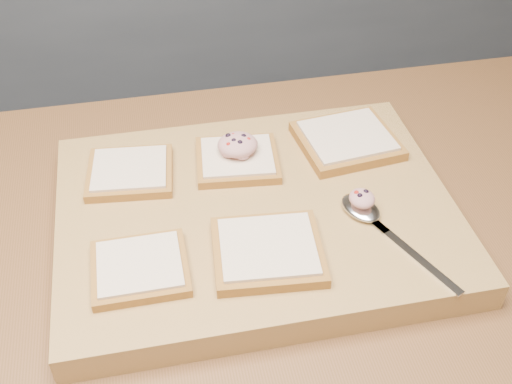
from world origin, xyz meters
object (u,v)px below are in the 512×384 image
(spoon, at_px, (368,215))
(tuna_salad_dollop, at_px, (238,144))
(bread_far_center, at_px, (237,159))
(cutting_board, at_px, (256,216))

(spoon, bearing_deg, tuna_salad_dollop, 133.62)
(bread_far_center, bearing_deg, tuna_salad_dollop, 74.47)
(cutting_board, bearing_deg, spoon, -21.66)
(tuna_salad_dollop, distance_m, spoon, 0.20)
(cutting_board, height_order, bread_far_center, bread_far_center)
(tuna_salad_dollop, relative_size, spoon, 0.29)
(bread_far_center, relative_size, spoon, 0.63)
(cutting_board, height_order, tuna_salad_dollop, tuna_salad_dollop)
(bread_far_center, distance_m, spoon, 0.20)
(tuna_salad_dollop, bearing_deg, cutting_board, -85.94)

